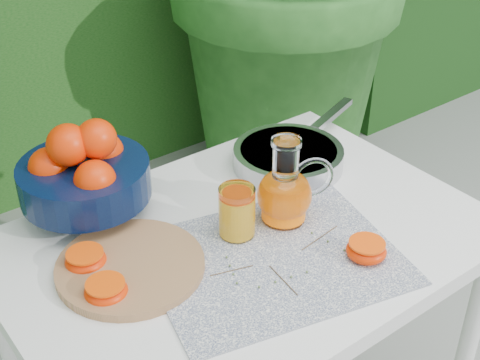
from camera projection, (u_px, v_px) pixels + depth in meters
white_table at (246, 267)px, 1.44m from camera, size 1.00×0.70×0.75m
placemat at (273, 259)px, 1.33m from camera, size 0.56×0.48×0.00m
cutting_board at (130, 266)px, 1.30m from camera, size 0.32×0.32×0.02m
fruit_bowl at (83, 172)px, 1.42m from camera, size 0.30×0.30×0.22m
juice_pitcher at (285, 192)px, 1.41m from camera, size 0.18×0.16×0.19m
juice_tumbler at (237, 213)px, 1.37m from camera, size 0.10×0.10×0.11m
saute_pan at (289, 156)px, 1.62m from camera, size 0.49×0.34×0.05m
orange_halves at (189, 266)px, 1.28m from camera, size 0.57×0.41×0.04m
thyme_sprigs at (281, 261)px, 1.32m from camera, size 0.31×0.17×0.01m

